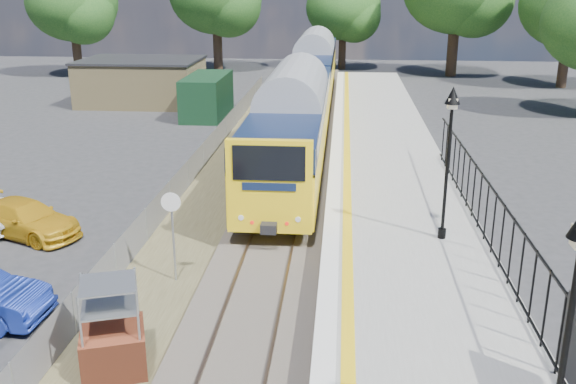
# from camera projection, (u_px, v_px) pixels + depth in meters

# --- Properties ---
(ground) EXTENTS (120.00, 120.00, 0.00)m
(ground) POSITION_uv_depth(u_px,v_px,m) (238.00, 367.00, 14.51)
(ground) COLOR #2D2D30
(ground) RESTS_ON ground
(track_bed) EXTENTS (5.90, 80.00, 0.29)m
(track_bed) POSITION_uv_depth(u_px,v_px,m) (267.00, 215.00, 23.67)
(track_bed) COLOR #473F38
(track_bed) RESTS_ON ground
(platform) EXTENTS (5.00, 70.00, 0.90)m
(platform) POSITION_uv_depth(u_px,v_px,m) (399.00, 227.00, 21.60)
(platform) COLOR gray
(platform) RESTS_ON ground
(platform_edge) EXTENTS (0.90, 70.00, 0.01)m
(platform_edge) POSITION_uv_depth(u_px,v_px,m) (338.00, 212.00, 21.62)
(platform_edge) COLOR silver
(platform_edge) RESTS_ON platform
(victorian_lamp_south) EXTENTS (0.44, 0.44, 4.60)m
(victorian_lamp_south) POSITION_uv_depth(u_px,v_px,m) (575.00, 285.00, 8.93)
(victorian_lamp_south) COLOR black
(victorian_lamp_south) RESTS_ON platform
(victorian_lamp_north) EXTENTS (0.44, 0.44, 4.60)m
(victorian_lamp_north) POSITION_uv_depth(u_px,v_px,m) (450.00, 128.00, 18.41)
(victorian_lamp_north) COLOR black
(victorian_lamp_north) RESTS_ON platform
(palisade_fence) EXTENTS (0.12, 26.00, 2.00)m
(palisade_fence) POSITION_uv_depth(u_px,v_px,m) (519.00, 263.00, 15.52)
(palisade_fence) COLOR black
(palisade_fence) RESTS_ON platform
(wire_fence) EXTENTS (0.06, 52.00, 1.20)m
(wire_fence) POSITION_uv_depth(u_px,v_px,m) (183.00, 181.00, 26.02)
(wire_fence) COLOR #999EA3
(wire_fence) RESTS_ON ground
(outbuilding) EXTENTS (10.80, 10.10, 3.12)m
(outbuilding) POSITION_uv_depth(u_px,v_px,m) (154.00, 84.00, 44.45)
(outbuilding) COLOR tan
(outbuilding) RESTS_ON ground
(tree_line) EXTENTS (56.80, 43.80, 11.88)m
(tree_line) POSITION_uv_depth(u_px,v_px,m) (336.00, 3.00, 52.06)
(tree_line) COLOR #332319
(tree_line) RESTS_ON ground
(train) EXTENTS (2.82, 40.83, 3.51)m
(train) POSITION_uv_depth(u_px,v_px,m) (307.00, 84.00, 39.13)
(train) COLOR yellow
(train) RESTS_ON ground
(brick_plinth) EXTENTS (1.75, 1.75, 2.22)m
(brick_plinth) POSITION_uv_depth(u_px,v_px,m) (112.00, 329.00, 14.04)
(brick_plinth) COLOR brown
(brick_plinth) RESTS_ON ground
(speed_sign) EXTENTS (0.55, 0.12, 2.75)m
(speed_sign) POSITION_uv_depth(u_px,v_px,m) (172.00, 222.00, 18.03)
(speed_sign) COLOR #999EA3
(speed_sign) RESTS_ON ground
(car_yellow) EXTENTS (4.53, 3.17, 1.22)m
(car_yellow) POSITION_uv_depth(u_px,v_px,m) (25.00, 219.00, 21.86)
(car_yellow) COLOR gold
(car_yellow) RESTS_ON ground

